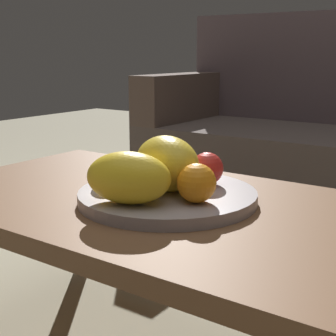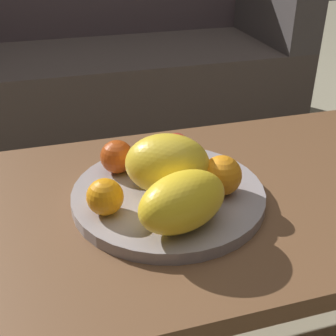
# 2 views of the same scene
# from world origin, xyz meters

# --- Properties ---
(coffee_table) EXTENTS (1.24, 0.64, 0.40)m
(coffee_table) POSITION_xyz_m (0.00, 0.00, 0.36)
(coffee_table) COLOR brown
(coffee_table) RESTS_ON ground_plane
(fruit_bowl) EXTENTS (0.39, 0.39, 0.03)m
(fruit_bowl) POSITION_xyz_m (-0.03, 0.00, 0.41)
(fruit_bowl) COLOR #9C9294
(fruit_bowl) RESTS_ON coffee_table
(melon_large_front) EXTENTS (0.20, 0.16, 0.10)m
(melon_large_front) POSITION_xyz_m (-0.04, -0.12, 0.48)
(melon_large_front) COLOR yellow
(melon_large_front) RESTS_ON fruit_bowl
(melon_smaller_beside) EXTENTS (0.20, 0.17, 0.12)m
(melon_smaller_beside) POSITION_xyz_m (-0.03, 0.00, 0.48)
(melon_smaller_beside) COLOR yellow
(melon_smaller_beside) RESTS_ON fruit_bowl
(orange_front) EXTENTS (0.08, 0.08, 0.08)m
(orange_front) POSITION_xyz_m (0.07, -0.04, 0.46)
(orange_front) COLOR orange
(orange_front) RESTS_ON fruit_bowl
(orange_left) EXTENTS (0.07, 0.07, 0.07)m
(orange_left) POSITION_xyz_m (-0.16, -0.04, 0.46)
(orange_left) COLOR orange
(orange_left) RESTS_ON fruit_bowl
(apple_front) EXTENTS (0.07, 0.07, 0.07)m
(apple_front) POSITION_xyz_m (0.01, 0.09, 0.46)
(apple_front) COLOR red
(apple_front) RESTS_ON fruit_bowl
(apple_left) EXTENTS (0.07, 0.07, 0.07)m
(apple_left) POSITION_xyz_m (-0.11, 0.10, 0.46)
(apple_left) COLOR #B54312
(apple_left) RESTS_ON fruit_bowl
(banana_bunch) EXTENTS (0.17, 0.14, 0.06)m
(banana_bunch) POSITION_xyz_m (-0.03, 0.06, 0.45)
(banana_bunch) COLOR gold
(banana_bunch) RESTS_ON fruit_bowl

